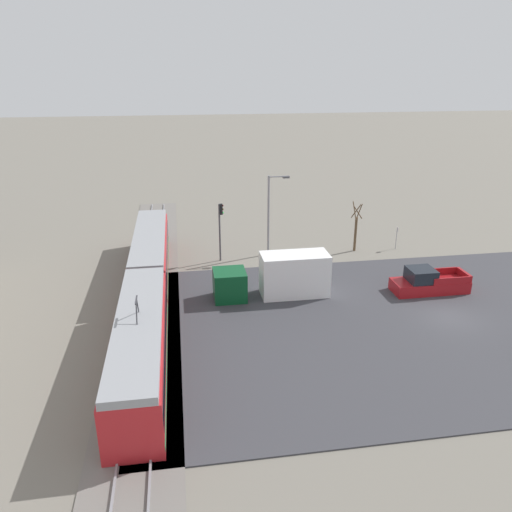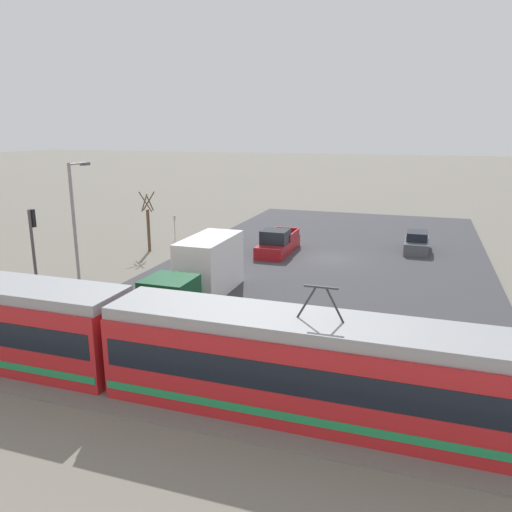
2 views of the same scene
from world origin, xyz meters
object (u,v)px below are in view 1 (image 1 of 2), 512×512
at_px(pickup_truck, 428,283).
at_px(no_parking_sign, 397,236).
at_px(traffic_light_pole, 220,224).
at_px(light_rail_tram, 147,290).
at_px(street_tree, 356,229).
at_px(box_truck, 279,277).
at_px(street_lamp_near_crossing, 271,209).

relative_size(pickup_truck, no_parking_sign, 2.68).
height_order(pickup_truck, traffic_light_pole, traffic_light_pole).
distance_m(light_rail_tram, street_tree, 21.20).
relative_size(box_truck, no_parking_sign, 4.00).
relative_size(pickup_truck, street_lamp_near_crossing, 0.78).
xyz_separation_m(street_lamp_near_crossing, no_parking_sign, (-0.44, -12.11, -2.99)).
bearing_deg(box_truck, traffic_light_pole, 23.98).
height_order(light_rail_tram, pickup_truck, light_rail_tram).
xyz_separation_m(box_truck, traffic_light_pole, (8.13, 3.62, 1.82)).
relative_size(box_truck, street_tree, 1.84).
relative_size(light_rail_tram, no_parking_sign, 13.72).
height_order(pickup_truck, street_tree, street_tree).
bearing_deg(street_tree, light_rail_tram, 117.61).
distance_m(box_truck, traffic_light_pole, 9.08).
bearing_deg(street_lamp_near_crossing, street_tree, -92.22).
distance_m(box_truck, no_parking_sign, 15.69).
xyz_separation_m(pickup_truck, traffic_light_pole, (9.27, 15.12, 2.59)).
height_order(light_rail_tram, traffic_light_pole, traffic_light_pole).
distance_m(traffic_light_pole, street_tree, 12.77).
height_order(light_rail_tram, street_lamp_near_crossing, street_lamp_near_crossing).
distance_m(street_tree, street_lamp_near_crossing, 8.33).
bearing_deg(no_parking_sign, light_rail_tram, 112.99).
distance_m(pickup_truck, no_parking_sign, 9.84).
xyz_separation_m(light_rail_tram, box_truck, (1.15, -9.69, -0.13)).
relative_size(traffic_light_pole, no_parking_sign, 2.43).
xyz_separation_m(box_truck, street_lamp_near_crossing, (8.98, -1.05, 2.73)).
distance_m(light_rail_tram, pickup_truck, 21.22).
height_order(box_truck, street_lamp_near_crossing, street_lamp_near_crossing).
height_order(box_truck, traffic_light_pole, traffic_light_pole).
bearing_deg(pickup_truck, street_lamp_near_crossing, 45.93).
bearing_deg(pickup_truck, light_rail_tram, 90.02).
height_order(pickup_truck, no_parking_sign, no_parking_sign).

